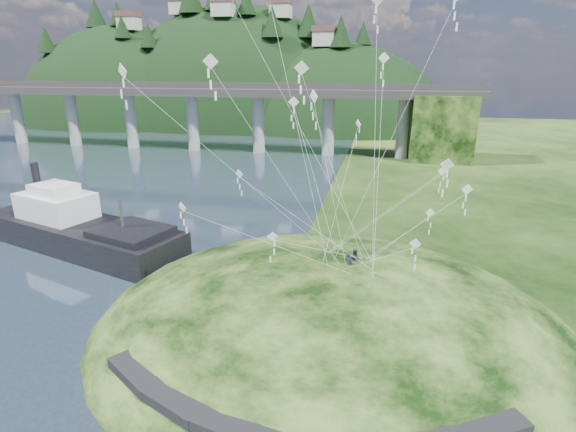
# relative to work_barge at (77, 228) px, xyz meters

# --- Properties ---
(ground) EXTENTS (320.00, 320.00, 0.00)m
(ground) POSITION_rel_work_barge_xyz_m (19.81, -11.85, -2.12)
(ground) COLOR black
(ground) RESTS_ON ground
(grass_hill) EXTENTS (36.00, 32.00, 13.00)m
(grass_hill) POSITION_rel_work_barge_xyz_m (27.81, -9.85, -3.62)
(grass_hill) COLOR black
(grass_hill) RESTS_ON ground
(footpath) EXTENTS (22.29, 5.84, 0.83)m
(footpath) POSITION_rel_work_barge_xyz_m (27.28, -21.60, -0.04)
(footpath) COLOR black
(footpath) RESTS_ON ground
(bridge) EXTENTS (160.00, 11.00, 15.00)m
(bridge) POSITION_rel_work_barge_xyz_m (-6.64, 58.21, 7.58)
(bridge) COLOR #2D2B2B
(bridge) RESTS_ON ground
(far_ridge) EXTENTS (153.00, 70.00, 94.50)m
(far_ridge) POSITION_rel_work_barge_xyz_m (-23.77, 110.32, -9.56)
(far_ridge) COLOR black
(far_ridge) RESTS_ON ground
(work_barge) EXTENTS (25.11, 13.45, 8.48)m
(work_barge) POSITION_rel_work_barge_xyz_m (0.00, 0.00, 0.00)
(work_barge) COLOR black
(work_barge) RESTS_ON ground
(wooden_dock) EXTENTS (12.48, 2.69, 0.88)m
(wooden_dock) POSITION_rel_work_barge_xyz_m (14.44, -3.70, -1.74)
(wooden_dock) COLOR #312014
(wooden_dock) RESTS_ON ground
(kite_flyers) EXTENTS (1.19, 1.67, 1.72)m
(kite_flyers) POSITION_rel_work_barge_xyz_m (29.14, -8.85, 3.66)
(kite_flyers) COLOR #22252E
(kite_flyers) RESTS_ON ground
(kite_swarm) EXTENTS (20.24, 17.09, 19.83)m
(kite_swarm) POSITION_rel_work_barge_xyz_m (26.62, -7.74, 12.87)
(kite_swarm) COLOR silver
(kite_swarm) RESTS_ON ground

